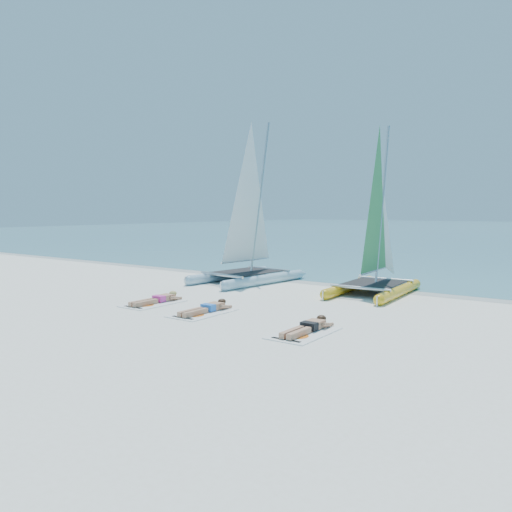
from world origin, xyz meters
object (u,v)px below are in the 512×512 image
(catamaran_yellow, at_px, (379,238))
(sunbather_b, at_px, (207,308))
(towel_b, at_px, (202,313))
(towel_c, at_px, (304,333))
(towel_a, at_px, (153,304))
(sunbather_c, at_px, (308,327))
(sunbather_a, at_px, (158,299))
(catamaran_blue, at_px, (248,232))

(catamaran_yellow, height_order, sunbather_b, catamaran_yellow)
(towel_b, relative_size, sunbather_b, 1.07)
(sunbather_b, relative_size, towel_c, 0.93)
(towel_a, xyz_separation_m, sunbather_c, (5.35, -0.31, 0.11))
(towel_b, distance_m, sunbather_b, 0.22)
(sunbather_a, bearing_deg, sunbather_c, -5.33)
(towel_c, bearing_deg, sunbather_c, 90.00)
(catamaran_blue, distance_m, towel_c, 8.37)
(catamaran_yellow, xyz_separation_m, sunbather_a, (-4.54, -5.61, -1.69))
(catamaran_blue, distance_m, towel_b, 6.28)
(towel_a, height_order, towel_b, same)
(sunbather_a, distance_m, sunbather_b, 2.08)
(catamaran_blue, relative_size, catamaran_yellow, 1.10)
(sunbather_a, relative_size, sunbather_b, 1.00)
(catamaran_blue, relative_size, towel_a, 3.43)
(towel_b, relative_size, towel_c, 1.00)
(sunbather_c, bearing_deg, sunbather_a, 174.67)
(towel_c, distance_m, sunbather_c, 0.22)
(towel_b, bearing_deg, catamaran_blue, 114.58)
(catamaran_yellow, relative_size, sunbather_b, 3.33)
(sunbather_b, height_order, towel_c, sunbather_b)
(towel_a, bearing_deg, towel_c, -5.33)
(catamaran_blue, relative_size, sunbather_c, 3.67)
(sunbather_a, bearing_deg, towel_c, -7.37)
(towel_a, relative_size, sunbather_b, 1.07)
(catamaran_yellow, height_order, sunbather_a, catamaran_yellow)
(towel_a, relative_size, sunbather_c, 1.07)
(towel_a, height_order, sunbather_b, sunbather_b)
(towel_a, xyz_separation_m, sunbather_a, (0.00, 0.19, 0.11))
(catamaran_yellow, bearing_deg, towel_a, -130.38)
(towel_b, distance_m, sunbather_c, 3.27)
(towel_b, xyz_separation_m, sunbather_b, (0.00, 0.19, 0.11))
(catamaran_yellow, bearing_deg, sunbather_a, -131.32)
(towel_b, height_order, towel_c, same)
(catamaran_yellow, bearing_deg, sunbather_b, -115.38)
(catamaran_yellow, xyz_separation_m, sunbather_b, (-2.46, -5.79, -1.69))
(towel_b, bearing_deg, towel_a, 174.94)
(sunbather_b, bearing_deg, towel_c, -8.82)
(catamaran_blue, xyz_separation_m, catamaran_yellow, (4.96, 0.54, -0.08))
(catamaran_yellow, bearing_deg, sunbather_c, -84.82)
(towel_c, relative_size, sunbather_c, 1.07)
(sunbather_b, xyz_separation_m, towel_c, (3.27, -0.51, -0.11))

